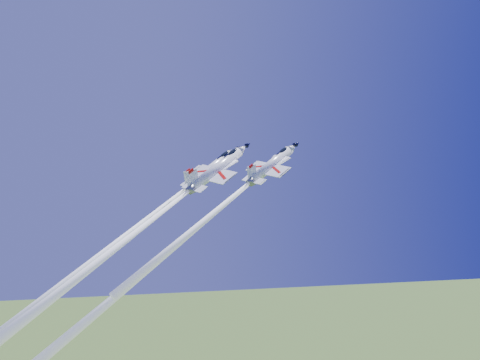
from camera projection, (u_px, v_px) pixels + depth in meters
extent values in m
cylinder|color=white|center=(272.00, 165.00, 109.71)|extent=(7.25, 6.85, 10.84)
cone|color=white|center=(293.00, 148.00, 113.15)|extent=(3.22, 3.04, 3.08)
cone|color=black|center=(297.00, 144.00, 113.94)|extent=(1.62, 1.53, 1.55)
cone|color=slate|center=(252.00, 182.00, 106.54)|extent=(2.77, 2.61, 2.21)
ellipsoid|color=black|center=(285.00, 151.00, 111.61)|extent=(3.07, 2.21, 2.50)
cube|color=black|center=(280.00, 154.00, 110.77)|extent=(1.03, 0.61, 0.86)
cube|color=white|center=(269.00, 169.00, 109.25)|extent=(7.52, 9.43, 3.78)
cube|color=white|center=(275.00, 159.00, 111.80)|extent=(3.04, 2.13, 2.03)
cube|color=white|center=(283.00, 161.00, 110.04)|extent=(3.04, 2.13, 2.03)
cube|color=white|center=(255.00, 180.00, 107.05)|extent=(4.01, 5.14, 2.00)
cube|color=white|center=(253.00, 173.00, 106.43)|extent=(3.09, 2.04, 3.70)
cube|color=#BA0E09|center=(252.00, 166.00, 105.94)|extent=(1.20, 0.74, 1.12)
cube|color=black|center=(273.00, 169.00, 110.14)|extent=(7.75, 3.65, 5.60)
sphere|color=white|center=(251.00, 183.00, 106.42)|extent=(1.11, 1.05, 1.02)
cone|color=white|center=(155.00, 263.00, 93.78)|extent=(23.86, 22.53, 42.93)
cylinder|color=white|center=(210.00, 169.00, 110.90)|extent=(7.50, 7.09, 11.22)
cone|color=white|center=(234.00, 151.00, 114.46)|extent=(3.33, 3.14, 3.19)
cone|color=black|center=(239.00, 147.00, 115.28)|extent=(1.68, 1.58, 1.60)
cone|color=slate|center=(188.00, 187.00, 107.63)|extent=(2.86, 2.70, 2.29)
ellipsoid|color=black|center=(225.00, 155.00, 112.87)|extent=(3.17, 2.29, 2.59)
cube|color=black|center=(219.00, 158.00, 112.00)|extent=(1.06, 0.63, 0.89)
cube|color=white|center=(207.00, 174.00, 110.42)|extent=(7.78, 9.76, 3.91)
cube|color=white|center=(215.00, 163.00, 113.06)|extent=(3.14, 2.21, 2.10)
cube|color=white|center=(222.00, 165.00, 111.24)|extent=(3.14, 2.21, 2.10)
cube|color=white|center=(191.00, 185.00, 108.15)|extent=(4.15, 5.32, 2.07)
cube|color=white|center=(189.00, 177.00, 107.50)|extent=(3.19, 2.11, 3.83)
cube|color=#BA0E09|center=(188.00, 171.00, 107.01)|extent=(1.25, 0.77, 1.15)
cube|color=black|center=(212.00, 173.00, 111.35)|extent=(8.02, 3.78, 5.80)
sphere|color=white|center=(187.00, 188.00, 107.50)|extent=(1.15, 1.08, 1.05)
cone|color=white|center=(85.00, 267.00, 95.00)|extent=(23.70, 22.38, 42.52)
cylinder|color=white|center=(270.00, 165.00, 101.41)|extent=(6.62, 6.25, 9.89)
cone|color=white|center=(291.00, 148.00, 104.55)|extent=(2.94, 2.77, 2.81)
cone|color=black|center=(296.00, 144.00, 105.27)|extent=(1.48, 1.40, 1.41)
cone|color=slate|center=(250.00, 182.00, 98.52)|extent=(2.52, 2.38, 2.02)
ellipsoid|color=black|center=(283.00, 151.00, 103.14)|extent=(2.80, 2.02, 2.29)
cube|color=black|center=(278.00, 154.00, 102.38)|extent=(0.94, 0.56, 0.79)
cube|color=white|center=(267.00, 169.00, 100.99)|extent=(6.86, 8.61, 3.45)
cube|color=white|center=(273.00, 159.00, 103.31)|extent=(2.77, 1.95, 1.85)
cube|color=white|center=(282.00, 161.00, 101.71)|extent=(2.77, 1.95, 1.85)
cube|color=white|center=(253.00, 180.00, 98.98)|extent=(3.66, 4.69, 1.82)
cube|color=white|center=(252.00, 172.00, 98.41)|extent=(2.82, 1.86, 3.37)
cube|color=#BA0E09|center=(251.00, 166.00, 97.97)|extent=(1.10, 0.68, 1.02)
cube|color=black|center=(272.00, 168.00, 101.80)|extent=(7.08, 3.33, 5.11)
sphere|color=white|center=(249.00, 183.00, 98.41)|extent=(1.01, 0.95, 0.93)
cone|color=white|center=(187.00, 235.00, 90.49)|extent=(15.63, 14.76, 27.36)
cylinder|color=white|center=(216.00, 169.00, 102.49)|extent=(7.90, 7.46, 11.81)
cone|color=white|center=(242.00, 149.00, 106.23)|extent=(3.50, 3.31, 3.36)
cone|color=black|center=(248.00, 144.00, 107.10)|extent=(1.77, 1.67, 1.69)
cone|color=slate|center=(190.00, 190.00, 99.04)|extent=(3.01, 2.84, 2.41)
ellipsoid|color=black|center=(232.00, 153.00, 104.56)|extent=(3.34, 2.41, 2.73)
cube|color=black|center=(226.00, 156.00, 103.64)|extent=(1.12, 0.67, 0.94)
cube|color=white|center=(212.00, 174.00, 101.98)|extent=(8.19, 10.27, 4.12)
cube|color=white|center=(221.00, 163.00, 104.76)|extent=(3.31, 2.32, 2.21)
cube|color=white|center=(230.00, 164.00, 102.84)|extent=(3.31, 2.32, 2.21)
cube|color=white|center=(195.00, 187.00, 99.59)|extent=(4.36, 5.60, 2.17)
cube|color=white|center=(192.00, 178.00, 98.91)|extent=(3.36, 2.22, 4.03)
cube|color=#BA0E09|center=(191.00, 171.00, 98.38)|extent=(1.31, 0.81, 1.21)
cube|color=black|center=(218.00, 174.00, 102.95)|extent=(8.45, 3.98, 6.10)
sphere|color=white|center=(189.00, 190.00, 98.91)|extent=(1.21, 1.14, 1.11)
cone|color=white|center=(90.00, 268.00, 87.62)|extent=(21.76, 20.55, 38.64)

